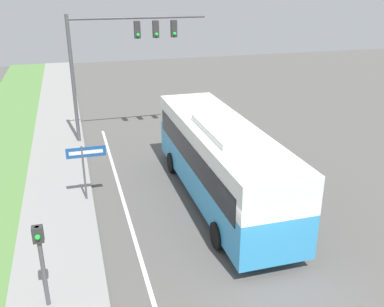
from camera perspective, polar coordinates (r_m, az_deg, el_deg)
The scene contains 7 objects.
ground_plane at distance 14.32m, azimuth 9.00°, elevation -14.59°, with size 80.00×80.00×0.00m, color #565451.
sidewalk at distance 13.32m, azimuth -17.43°, elevation -18.35°, with size 2.80×80.00×0.12m.
lane_divider_near at distance 13.42m, azimuth -5.77°, elevation -17.23°, with size 0.14×30.00×0.01m.
bus at distance 17.20m, azimuth 3.80°, elevation -0.48°, with size 2.73×10.60×3.49m.
signal_gantry at distance 23.99m, azimuth -9.78°, elevation 13.64°, with size 7.46×0.41×6.96m.
pedestrian_signal at distance 12.24m, azimuth -19.52°, elevation -12.42°, with size 0.28×0.34×2.61m.
street_sign at distance 17.65m, azimuth -14.04°, elevation -1.05°, with size 1.56×0.08×2.43m.
Camera 1 is at (-5.25, -10.31, 8.44)m, focal length 40.00 mm.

